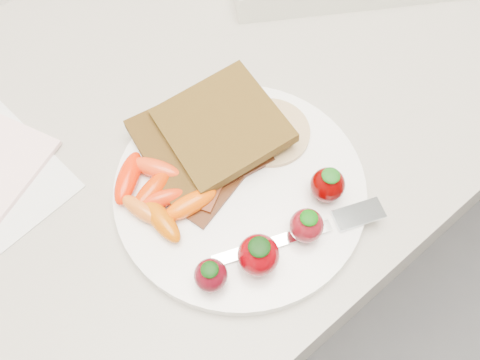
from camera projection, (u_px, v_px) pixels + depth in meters
counter at (210, 236)px, 0.97m from camera, size 2.00×0.60×0.90m
plate at (240, 188)px, 0.51m from camera, size 0.27×0.27×0.02m
toast_lower at (196, 140)px, 0.52m from camera, size 0.14×0.14×0.01m
toast_upper at (222, 125)px, 0.51m from camera, size 0.14×0.14×0.03m
fried_egg at (270, 130)px, 0.52m from camera, size 0.11×0.11×0.02m
bacon_strips at (223, 176)px, 0.50m from camera, size 0.12×0.08×0.01m
baby_carrots at (156, 195)px, 0.48m from camera, size 0.10×0.12×0.02m
strawberries at (279, 233)px, 0.45m from camera, size 0.18×0.05×0.05m
fork at (312, 230)px, 0.47m from camera, size 0.18×0.08×0.00m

